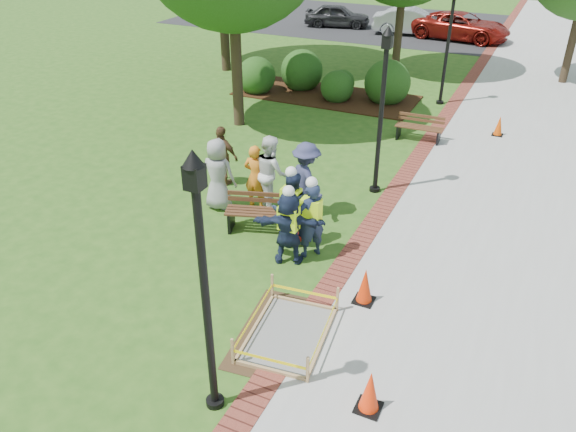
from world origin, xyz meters
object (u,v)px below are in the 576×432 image
at_px(lamp_near, 203,273).
at_px(hivis_worker_a, 289,225).
at_px(bench_near, 261,220).
at_px(hivis_worker_c, 291,207).
at_px(cone_front, 370,392).
at_px(hivis_worker_b, 311,218).
at_px(wet_concrete_pad, 288,326).

xyz_separation_m(lamp_near, hivis_worker_a, (-0.66, 4.03, -1.58)).
height_order(bench_near, hivis_worker_c, hivis_worker_c).
height_order(cone_front, lamp_near, lamp_near).
relative_size(lamp_near, hivis_worker_b, 2.27).
height_order(lamp_near, hivis_worker_b, lamp_near).
bearing_deg(hivis_worker_c, wet_concrete_pad, -65.70).
xyz_separation_m(cone_front, hivis_worker_a, (-2.83, 3.11, 0.53)).
distance_m(cone_front, hivis_worker_b, 4.37).
height_order(wet_concrete_pad, hivis_worker_c, hivis_worker_c).
bearing_deg(hivis_worker_b, wet_concrete_pad, -74.93).
xyz_separation_m(bench_near, lamp_near, (1.78, -4.90, 2.20)).
xyz_separation_m(bench_near, cone_front, (3.95, -3.98, 0.09)).
distance_m(wet_concrete_pad, hivis_worker_b, 2.76).
relative_size(bench_near, cone_front, 2.22).
bearing_deg(hivis_worker_b, hivis_worker_c, 158.45).
bearing_deg(hivis_worker_b, bench_near, 162.98).
bearing_deg(lamp_near, hivis_worker_b, 94.30).
bearing_deg(lamp_near, bench_near, 109.96).
bearing_deg(cone_front, wet_concrete_pad, 152.13).
relative_size(hivis_worker_a, hivis_worker_b, 0.96).
bearing_deg(cone_front, hivis_worker_c, 129.30).
height_order(wet_concrete_pad, hivis_worker_b, hivis_worker_b).
height_order(wet_concrete_pad, hivis_worker_a, hivis_worker_a).
xyz_separation_m(wet_concrete_pad, hivis_worker_b, (-0.69, 2.58, 0.70)).
distance_m(bench_near, lamp_near, 5.65).
distance_m(cone_front, hivis_worker_a, 4.24).
distance_m(wet_concrete_pad, bench_near, 3.70).
xyz_separation_m(lamp_near, hivis_worker_c, (-0.91, 4.68, -1.54)).
bearing_deg(lamp_near, wet_concrete_pad, 79.13).
bearing_deg(hivis_worker_c, bench_near, 166.08).
bearing_deg(bench_near, wet_concrete_pad, -54.71).
bearing_deg(bench_near, lamp_near, -70.04).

